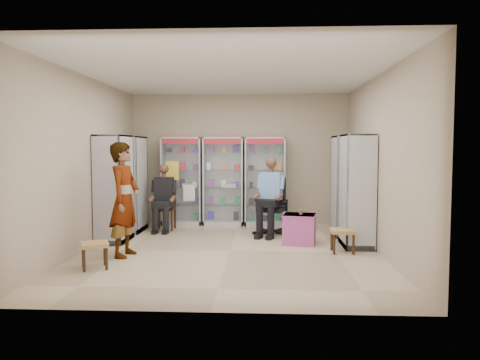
{
  "coord_description": "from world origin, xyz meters",
  "views": [
    {
      "loc": [
        0.57,
        -7.89,
        1.77
      ],
      "look_at": [
        0.13,
        0.7,
        1.17
      ],
      "focal_mm": 35.0,
      "sensor_mm": 36.0,
      "label": 1
    }
  ],
  "objects_px": {
    "cabinet_back_right": "(265,181)",
    "woven_stool_b": "(95,255)",
    "cabinet_left_near": "(114,189)",
    "pink_trunk": "(299,229)",
    "wooden_chair": "(165,208)",
    "woven_stool_a": "(342,241)",
    "cabinet_left_far": "(131,184)",
    "standing_man": "(124,200)",
    "cabinet_right_near": "(357,191)",
    "cabinet_right_far": "(346,186)",
    "cabinet_back_mid": "(223,181)",
    "office_chair": "(271,206)",
    "cabinet_back_left": "(182,181)",
    "seated_shopkeeper": "(271,199)"
  },
  "relations": [
    {
      "from": "cabinet_back_left",
      "to": "woven_stool_a",
      "type": "height_order",
      "value": "cabinet_back_left"
    },
    {
      "from": "cabinet_back_left",
      "to": "cabinet_back_right",
      "type": "bearing_deg",
      "value": 0.0
    },
    {
      "from": "cabinet_right_far",
      "to": "cabinet_back_left",
      "type": "bearing_deg",
      "value": 72.25
    },
    {
      "from": "woven_stool_a",
      "to": "woven_stool_b",
      "type": "bearing_deg",
      "value": -161.99
    },
    {
      "from": "cabinet_right_far",
      "to": "seated_shopkeeper",
      "type": "xyz_separation_m",
      "value": [
        -1.5,
        -0.09,
        -0.26
      ]
    },
    {
      "from": "wooden_chair",
      "to": "office_chair",
      "type": "relative_size",
      "value": 0.81
    },
    {
      "from": "cabinet_left_far",
      "to": "office_chair",
      "type": "relative_size",
      "value": 1.73
    },
    {
      "from": "pink_trunk",
      "to": "woven_stool_a",
      "type": "height_order",
      "value": "pink_trunk"
    },
    {
      "from": "seated_shopkeeper",
      "to": "office_chair",
      "type": "bearing_deg",
      "value": 108.17
    },
    {
      "from": "wooden_chair",
      "to": "seated_shopkeeper",
      "type": "xyz_separation_m",
      "value": [
        2.28,
        -0.49,
        0.27
      ]
    },
    {
      "from": "cabinet_right_far",
      "to": "cabinet_left_near",
      "type": "height_order",
      "value": "same"
    },
    {
      "from": "cabinet_left_near",
      "to": "pink_trunk",
      "type": "xyz_separation_m",
      "value": [
        3.46,
        -0.03,
        -0.73
      ]
    },
    {
      "from": "cabinet_left_near",
      "to": "wooden_chair",
      "type": "bearing_deg",
      "value": 152.39
    },
    {
      "from": "cabinet_right_near",
      "to": "cabinet_back_right",
      "type": "bearing_deg",
      "value": 36.16
    },
    {
      "from": "cabinet_right_near",
      "to": "cabinet_back_mid",
      "type": "bearing_deg",
      "value": 49.16
    },
    {
      "from": "cabinet_back_left",
      "to": "woven_stool_b",
      "type": "xyz_separation_m",
      "value": [
        -0.6,
        -3.99,
        -0.81
      ]
    },
    {
      "from": "cabinet_back_right",
      "to": "woven_stool_b",
      "type": "distance_m",
      "value": 4.78
    },
    {
      "from": "cabinet_left_near",
      "to": "cabinet_back_mid",
      "type": "bearing_deg",
      "value": 137.2
    },
    {
      "from": "cabinet_right_far",
      "to": "standing_man",
      "type": "height_order",
      "value": "cabinet_right_far"
    },
    {
      "from": "cabinet_back_right",
      "to": "cabinet_right_near",
      "type": "bearing_deg",
      "value": -53.84
    },
    {
      "from": "cabinet_back_mid",
      "to": "cabinet_left_far",
      "type": "bearing_deg",
      "value": -153.68
    },
    {
      "from": "cabinet_back_right",
      "to": "woven_stool_b",
      "type": "xyz_separation_m",
      "value": [
        -2.5,
        -3.99,
        -0.81
      ]
    },
    {
      "from": "cabinet_right_near",
      "to": "cabinet_left_near",
      "type": "relative_size",
      "value": 1.0
    },
    {
      "from": "cabinet_left_far",
      "to": "seated_shopkeeper",
      "type": "xyz_separation_m",
      "value": [
        2.96,
        -0.29,
        -0.26
      ]
    },
    {
      "from": "office_chair",
      "to": "woven_stool_b",
      "type": "distance_m",
      "value": 3.88
    },
    {
      "from": "cabinet_right_near",
      "to": "pink_trunk",
      "type": "xyz_separation_m",
      "value": [
        -1.0,
        0.17,
        -0.73
      ]
    },
    {
      "from": "cabinet_back_right",
      "to": "cabinet_right_near",
      "type": "height_order",
      "value": "same"
    },
    {
      "from": "cabinet_right_far",
      "to": "pink_trunk",
      "type": "bearing_deg",
      "value": 132.96
    },
    {
      "from": "pink_trunk",
      "to": "standing_man",
      "type": "height_order",
      "value": "standing_man"
    },
    {
      "from": "cabinet_right_near",
      "to": "wooden_chair",
      "type": "height_order",
      "value": "cabinet_right_near"
    },
    {
      "from": "woven_stool_a",
      "to": "standing_man",
      "type": "height_order",
      "value": "standing_man"
    },
    {
      "from": "standing_man",
      "to": "cabinet_right_near",
      "type": "bearing_deg",
      "value": -68.02
    },
    {
      "from": "cabinet_back_left",
      "to": "woven_stool_b",
      "type": "height_order",
      "value": "cabinet_back_left"
    },
    {
      "from": "cabinet_back_left",
      "to": "woven_stool_b",
      "type": "relative_size",
      "value": 5.19
    },
    {
      "from": "seated_shopkeeper",
      "to": "woven_stool_a",
      "type": "xyz_separation_m",
      "value": [
        1.17,
        -1.54,
        -0.54
      ]
    },
    {
      "from": "pink_trunk",
      "to": "cabinet_right_far",
      "type": "bearing_deg",
      "value": 42.96
    },
    {
      "from": "office_chair",
      "to": "woven_stool_b",
      "type": "xyz_separation_m",
      "value": [
        -2.63,
        -2.82,
        -0.39
      ]
    },
    {
      "from": "cabinet_back_mid",
      "to": "cabinet_right_near",
      "type": "relative_size",
      "value": 1.0
    },
    {
      "from": "cabinet_back_left",
      "to": "seated_shopkeeper",
      "type": "relative_size",
      "value": 1.36
    },
    {
      "from": "cabinet_back_mid",
      "to": "wooden_chair",
      "type": "distance_m",
      "value": 1.5
    },
    {
      "from": "cabinet_right_far",
      "to": "standing_man",
      "type": "bearing_deg",
      "value": 117.83
    },
    {
      "from": "cabinet_back_right",
      "to": "cabinet_right_near",
      "type": "xyz_separation_m",
      "value": [
        1.63,
        -2.23,
        0.0
      ]
    },
    {
      "from": "cabinet_back_right",
      "to": "wooden_chair",
      "type": "height_order",
      "value": "cabinet_back_right"
    },
    {
      "from": "cabinet_left_far",
      "to": "wooden_chair",
      "type": "relative_size",
      "value": 2.13
    },
    {
      "from": "office_chair",
      "to": "pink_trunk",
      "type": "height_order",
      "value": "office_chair"
    },
    {
      "from": "cabinet_left_far",
      "to": "pink_trunk",
      "type": "distance_m",
      "value": 3.71
    },
    {
      "from": "cabinet_left_near",
      "to": "standing_man",
      "type": "bearing_deg",
      "value": 25.06
    },
    {
      "from": "office_chair",
      "to": "woven_stool_a",
      "type": "xyz_separation_m",
      "value": [
        1.17,
        -1.59,
        -0.38
      ]
    },
    {
      "from": "cabinet_back_left",
      "to": "wooden_chair",
      "type": "bearing_deg",
      "value": -108.9
    },
    {
      "from": "cabinet_back_left",
      "to": "cabinet_left_far",
      "type": "bearing_deg",
      "value": -135.0
    }
  ]
}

